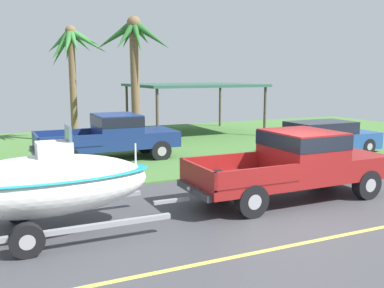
{
  "coord_description": "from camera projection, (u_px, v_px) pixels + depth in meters",
  "views": [
    {
      "loc": [
        -6.56,
        -8.38,
        3.34
      ],
      "look_at": [
        -1.87,
        1.71,
        1.55
      ],
      "focal_mm": 40.93,
      "sensor_mm": 36.0,
      "label": 1
    }
  ],
  "objects": [
    {
      "name": "carport_awning",
      "position": [
        193.0,
        86.0,
        24.04
      ],
      "size": [
        6.61,
        5.48,
        2.8
      ],
      "color": "#4C4238",
      "rests_on": "ground"
    },
    {
      "name": "ground",
      "position": [
        165.0,
        155.0,
        18.27
      ],
      "size": [
        36.0,
        22.0,
        0.11
      ],
      "color": "#424247"
    },
    {
      "name": "parked_sedan_far",
      "position": [
        323.0,
        138.0,
        18.35
      ],
      "size": [
        4.76,
        1.89,
        1.38
      ],
      "color": "#234C89",
      "rests_on": "ground"
    },
    {
      "name": "pickup_truck_towing",
      "position": [
        300.0,
        161.0,
        11.77
      ],
      "size": [
        5.79,
        2.0,
        1.83
      ],
      "color": "maroon",
      "rests_on": "ground"
    },
    {
      "name": "boat_on_trailer",
      "position": [
        44.0,
        185.0,
        9.01
      ],
      "size": [
        5.75,
        2.33,
        2.29
      ],
      "color": "gray",
      "rests_on": "ground"
    },
    {
      "name": "parked_pickup_background",
      "position": [
        116.0,
        135.0,
        16.98
      ],
      "size": [
        5.56,
        2.11,
        1.8
      ],
      "color": "navy",
      "rests_on": "ground"
    },
    {
      "name": "palm_tree_near_left",
      "position": [
        136.0,
        50.0,
        19.97
      ],
      "size": [
        3.48,
        2.81,
        5.94
      ],
      "color": "brown",
      "rests_on": "ground"
    },
    {
      "name": "palm_tree_near_right",
      "position": [
        71.0,
        52.0,
        20.82
      ],
      "size": [
        2.7,
        3.12,
        5.6
      ],
      "color": "brown",
      "rests_on": "ground"
    }
  ]
}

